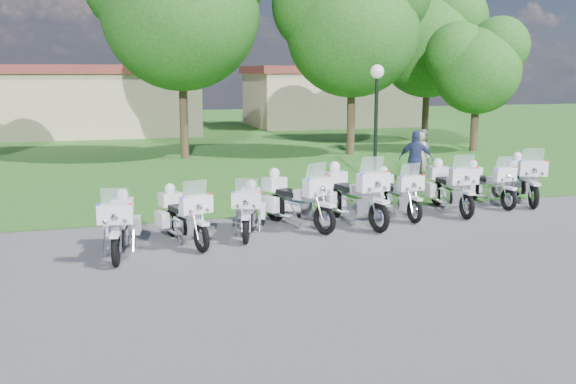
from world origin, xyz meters
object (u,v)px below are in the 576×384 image
object	(u,v)px
motorcycle_3	(295,199)
motorcycle_7	(487,183)
lamp_post	(377,95)
bystander_a	(419,157)
motorcycle_0	(120,224)
motorcycle_5	(396,192)
motorcycle_6	(449,186)
bystander_b	(421,154)
bystander_c	(416,160)
motorcycle_1	(183,215)
motorcycle_4	(352,194)
motorcycle_8	(524,178)
motorcycle_2	(249,209)

from	to	relation	value
motorcycle_3	motorcycle_7	xyz separation A→B (m)	(6.01, 1.00, -0.08)
lamp_post	bystander_a	distance (m)	3.10
motorcycle_0	motorcycle_5	bearing A→B (deg)	-159.06
motorcycle_0	motorcycle_3	world-z (taller)	motorcycle_3
motorcycle_6	bystander_b	size ratio (longest dim) A/B	1.42
motorcycle_3	bystander_b	distance (m)	8.59
motorcycle_7	bystander_b	size ratio (longest dim) A/B	1.26
bystander_b	bystander_c	distance (m)	2.08
motorcycle_7	lamp_post	xyz separation A→B (m)	(-1.96, 3.33, 2.38)
motorcycle_1	bystander_c	world-z (taller)	bystander_c
bystander_c	bystander_b	bearing A→B (deg)	-93.03
motorcycle_1	motorcycle_3	size ratio (longest dim) A/B	0.94
motorcycle_4	bystander_a	distance (m)	7.01
motorcycle_0	bystander_c	size ratio (longest dim) A/B	1.21
motorcycle_8	motorcycle_1	bearing A→B (deg)	30.52
motorcycle_3	motorcycle_7	distance (m)	6.09
motorcycle_1	motorcycle_3	bearing A→B (deg)	178.38
motorcycle_1	motorcycle_6	xyz separation A→B (m)	(7.29, 1.23, 0.06)
bystander_b	motorcycle_0	bearing A→B (deg)	16.99
motorcycle_5	motorcycle_6	world-z (taller)	motorcycle_6
bystander_a	motorcycle_0	bearing A→B (deg)	51.39
motorcycle_8	bystander_a	size ratio (longest dim) A/B	1.40
motorcycle_6	bystander_a	bearing A→B (deg)	-104.37
motorcycle_3	motorcycle_2	bearing A→B (deg)	-6.94
motorcycle_4	bystander_c	distance (m)	5.54
motorcycle_3	motorcycle_4	size ratio (longest dim) A/B	0.88
motorcycle_8	bystander_c	xyz separation A→B (m)	(-1.92, 2.92, 0.23)
motorcycle_1	motorcycle_5	distance (m)	5.77
bystander_c	motorcycle_1	bearing A→B (deg)	59.90
bystander_b	bystander_c	xyz separation A→B (m)	(-1.13, -1.75, 0.07)
motorcycle_5	bystander_c	bearing A→B (deg)	-128.92
motorcycle_6	bystander_c	world-z (taller)	bystander_c
motorcycle_1	motorcycle_8	world-z (taller)	motorcycle_8
motorcycle_8	bystander_a	xyz separation A→B (m)	(-1.12, 4.17, 0.14)
motorcycle_7	motorcycle_5	bearing A→B (deg)	5.69
lamp_post	bystander_c	world-z (taller)	lamp_post
motorcycle_4	bystander_b	size ratio (longest dim) A/B	1.51
motorcycle_3	bystander_c	world-z (taller)	bystander_c
motorcycle_3	motorcycle_8	bearing A→B (deg)	163.50
bystander_a	bystander_b	xyz separation A→B (m)	(0.33, 0.49, 0.02)
motorcycle_6	motorcycle_7	xyz separation A→B (m)	(1.51, 0.49, -0.08)
motorcycle_0	motorcycle_5	distance (m)	7.19
motorcycle_5	motorcycle_8	world-z (taller)	motorcycle_8
motorcycle_0	lamp_post	distance (m)	10.15
motorcycle_3	bystander_c	bearing A→B (deg)	-167.97
motorcycle_5	motorcycle_6	size ratio (longest dim) A/B	0.91
motorcycle_3	lamp_post	size ratio (longest dim) A/B	0.58
motorcycle_4	motorcycle_6	xyz separation A→B (m)	(3.03, 0.55, -0.05)
motorcycle_6	lamp_post	bearing A→B (deg)	-78.71
motorcycle_8	bystander_a	bearing A→B (deg)	-54.41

